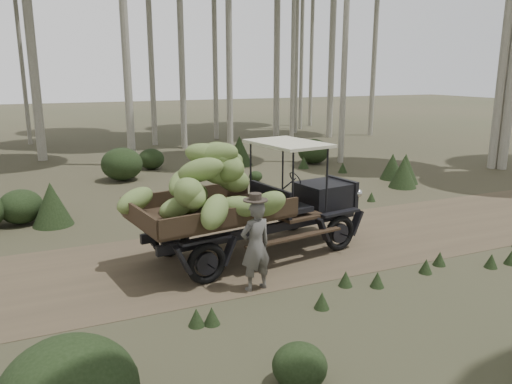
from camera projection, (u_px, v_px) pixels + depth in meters
ground at (276, 249)px, 11.36m from camera, size 120.00×120.00×0.00m
dirt_track at (276, 249)px, 11.36m from camera, size 70.00×4.00×0.01m
banana_truck at (233, 190)px, 10.36m from camera, size 5.78×3.04×2.65m
farmer at (255, 245)px, 9.08m from camera, size 0.67×0.52×1.84m
undergrowth at (166, 221)px, 11.62m from camera, size 21.34×23.48×1.33m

